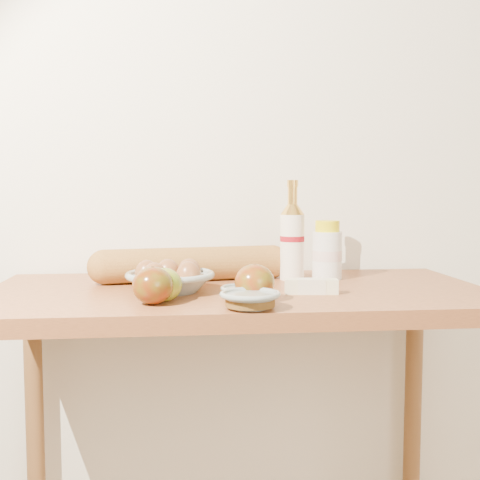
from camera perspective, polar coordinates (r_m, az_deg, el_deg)
The scene contains 12 objects.
back_wall at distance 1.78m, azimuth -1.22°, elevation 10.02°, with size 3.50×0.02×2.60m, color white.
table at distance 1.49m, azimuth -0.12°, elevation -9.28°, with size 1.20×0.60×0.90m.
bourbon_bottle at distance 1.59m, azimuth 4.97°, elevation 0.06°, with size 0.08×0.08×0.26m.
cream_bottle at distance 1.62m, azimuth 8.26°, elevation -1.14°, with size 0.09×0.09×0.16m.
egg_bowl at distance 1.42m, azimuth -6.66°, elevation -3.69°, with size 0.24×0.24×0.07m.
baguette at distance 1.57m, azimuth -4.62°, elevation -2.30°, with size 0.54×0.17×0.09m.
apple_yellowgreen at distance 1.30m, azimuth -7.25°, elevation -4.22°, with size 0.10×0.10×0.07m.
apple_redgreen_front at distance 1.27m, azimuth -8.27°, elevation -4.30°, with size 0.11×0.11×0.08m.
apple_redgreen_right at distance 1.29m, azimuth 1.39°, elevation -4.05°, with size 0.10×0.10×0.08m.
sugar_bowl at distance 1.21m, azimuth 0.96°, elevation -5.67°, with size 0.16×0.16×0.04m.
syrup_bowl at distance 1.33m, azimuth 0.19°, elevation -4.95°, with size 0.10×0.10×0.03m.
butter_stick at distance 1.39m, azimuth 6.78°, elevation -4.39°, with size 0.12×0.05×0.04m.
Camera 1 is at (-0.15, -0.26, 1.14)m, focal length 45.00 mm.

